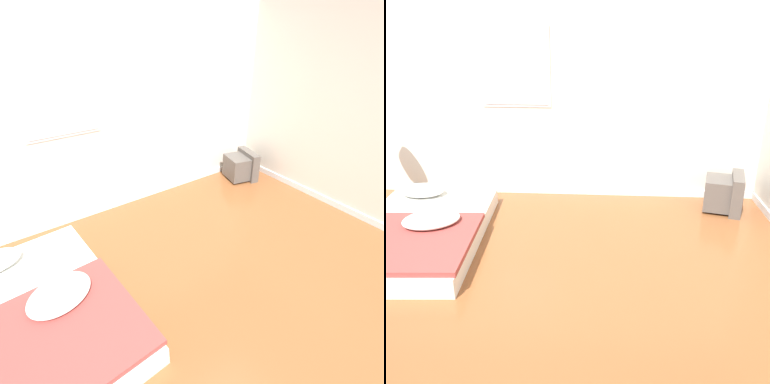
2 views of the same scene
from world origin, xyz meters
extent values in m
cube|color=silver|center=(0.00, 2.93, 1.30)|extent=(7.92, 0.06, 2.60)
cube|color=white|center=(0.00, 2.89, 0.04)|extent=(7.92, 0.02, 0.09)
cube|color=silver|center=(-0.27, 2.89, 1.62)|extent=(0.85, 0.01, 0.95)
cube|color=white|center=(-0.27, 2.89, 1.62)|extent=(0.78, 0.01, 0.88)
cube|color=silver|center=(-1.07, 1.49, 0.09)|extent=(1.39, 2.11, 0.18)
cube|color=#993D38|center=(-1.04, 1.10, 0.21)|extent=(1.36, 1.26, 0.05)
ellipsoid|color=silver|center=(-0.91, 1.45, 0.27)|extent=(0.69, 0.62, 0.11)
cube|color=#56514C|center=(2.20, 2.53, 0.21)|extent=(0.39, 0.48, 0.37)
cube|color=#56514C|center=(2.41, 2.47, 0.23)|extent=(0.25, 0.53, 0.46)
cube|color=#283342|center=(2.47, 2.46, 0.24)|extent=(0.11, 0.41, 0.33)
camera|label=1|loc=(-1.03, -0.69, 2.34)|focal=28.00mm
camera|label=2|loc=(0.84, -2.35, 2.15)|focal=40.00mm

